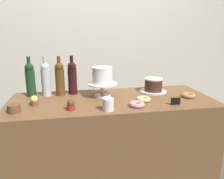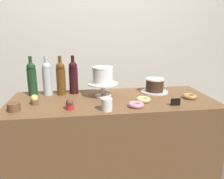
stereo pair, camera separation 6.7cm
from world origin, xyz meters
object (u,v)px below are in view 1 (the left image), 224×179
(wine_bottle_dark_red, at_px, (72,77))
(cupcake_lemon, at_px, (34,101))
(coffee_cup_ceramic, at_px, (108,104))
(white_layer_cake, at_px, (102,75))
(wine_bottle_green, at_px, (30,79))
(donut_glazed, at_px, (143,99))
(cake_stand_pedestal, at_px, (102,87))
(chocolate_round_cake, at_px, (153,84))
(cupcake_chocolate, at_px, (71,105))
(donut_maple, at_px, (189,95))
(wine_bottle_amber, at_px, (60,78))
(price_sign_chalkboard, at_px, (176,101))
(donut_pink, at_px, (137,104))
(wine_bottle_clear, at_px, (46,78))
(cookie_stack, at_px, (14,108))

(wine_bottle_dark_red, xyz_separation_m, cupcake_lemon, (-0.28, -0.26, -0.11))
(coffee_cup_ceramic, bearing_deg, wine_bottle_dark_red, 116.49)
(white_layer_cake, height_order, wine_bottle_green, wine_bottle_green)
(white_layer_cake, relative_size, donut_glazed, 1.47)
(cake_stand_pedestal, height_order, chocolate_round_cake, chocolate_round_cake)
(cake_stand_pedestal, relative_size, cupcake_chocolate, 3.29)
(cupcake_chocolate, height_order, donut_maple, cupcake_chocolate)
(wine_bottle_amber, distance_m, wine_bottle_green, 0.24)
(white_layer_cake, relative_size, coffee_cup_ceramic, 1.93)
(donut_maple, distance_m, price_sign_chalkboard, 0.24)
(white_layer_cake, xyz_separation_m, cupcake_chocolate, (-0.26, -0.28, -0.14))
(wine_bottle_dark_red, relative_size, price_sign_chalkboard, 4.65)
(chocolate_round_cake, xyz_separation_m, coffee_cup_ceramic, (-0.47, -0.39, -0.02))
(donut_maple, xyz_separation_m, coffee_cup_ceramic, (-0.69, -0.18, 0.03))
(donut_maple, relative_size, donut_glazed, 1.00)
(cake_stand_pedestal, bearing_deg, wine_bottle_green, 168.06)
(cupcake_chocolate, xyz_separation_m, donut_pink, (0.46, -0.01, -0.02))
(cake_stand_pedestal, relative_size, wine_bottle_dark_red, 0.75)
(wine_bottle_dark_red, distance_m, wine_bottle_clear, 0.21)
(wine_bottle_green, distance_m, price_sign_chalkboard, 1.16)
(price_sign_chalkboard, relative_size, coffee_cup_ceramic, 0.82)
(wine_bottle_clear, bearing_deg, wine_bottle_green, 175.76)
(wine_bottle_clear, xyz_separation_m, donut_pink, (0.66, -0.40, -0.13))
(white_layer_cake, xyz_separation_m, donut_pink, (0.21, -0.29, -0.16))
(cookie_stack, xyz_separation_m, coffee_cup_ceramic, (0.62, -0.08, 0.01))
(cookie_stack, bearing_deg, cake_stand_pedestal, 22.20)
(cookie_stack, xyz_separation_m, price_sign_chalkboard, (1.13, -0.05, -0.00))
(wine_bottle_dark_red, bearing_deg, cookie_stack, -135.61)
(chocolate_round_cake, bearing_deg, wine_bottle_clear, 176.61)
(chocolate_round_cake, height_order, wine_bottle_clear, wine_bottle_clear)
(wine_bottle_clear, height_order, cupcake_chocolate, wine_bottle_clear)
(white_layer_cake, height_order, price_sign_chalkboard, white_layer_cake)
(white_layer_cake, distance_m, donut_pink, 0.39)
(white_layer_cake, bearing_deg, chocolate_round_cake, 7.28)
(wine_bottle_clear, relative_size, cupcake_chocolate, 4.38)
(white_layer_cake, height_order, donut_pink, white_layer_cake)
(wine_bottle_clear, xyz_separation_m, donut_glazed, (0.74, -0.29, -0.13))
(wine_bottle_green, xyz_separation_m, coffee_cup_ceramic, (0.57, -0.46, -0.10))
(donut_pink, height_order, cookie_stack, cookie_stack)
(chocolate_round_cake, distance_m, wine_bottle_green, 1.04)
(donut_maple, bearing_deg, cake_stand_pedestal, 167.51)
(white_layer_cake, relative_size, wine_bottle_dark_red, 0.50)
(cake_stand_pedestal, bearing_deg, wine_bottle_dark_red, 151.92)
(donut_maple, relative_size, price_sign_chalkboard, 1.60)
(cupcake_chocolate, bearing_deg, donut_maple, 7.62)
(cake_stand_pedestal, bearing_deg, donut_pink, -54.53)
(donut_maple, bearing_deg, donut_glazed, -175.64)
(wine_bottle_amber, relative_size, wine_bottle_clear, 1.00)
(donut_maple, bearing_deg, price_sign_chalkboard, -140.98)
(white_layer_cake, distance_m, donut_glazed, 0.38)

